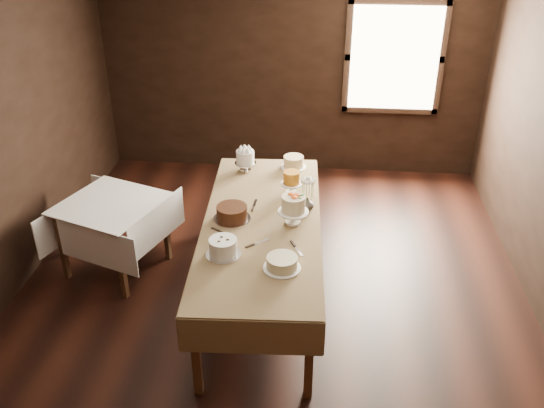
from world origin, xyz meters
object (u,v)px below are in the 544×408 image
Objects in this scene: cake_speckled at (294,162)px; cake_swirl at (223,248)px; cake_server_e at (226,234)px; side_table at (111,211)px; cake_meringue at (245,162)px; cake_caramel at (291,184)px; flower_vase at (307,204)px; cake_flowers at (293,211)px; cake_server_c at (255,203)px; cake_server_a at (262,242)px; cake_cream at (282,263)px; cake_chocolate at (232,213)px; cake_server_b at (298,251)px; cake_server_d at (291,206)px; display_table at (262,227)px.

cake_swirl is (-0.48, -1.74, 0.01)m from cake_speckled.
cake_server_e is at bearing 95.91° from cake_swirl.
cake_meringue is (1.26, 0.71, 0.27)m from side_table.
cake_caramel is 0.37m from flower_vase.
cake_flowers reaches higher than cake_caramel.
cake_server_c and cake_server_e have the same top height.
cake_server_e is at bearing 123.82° from cake_server_a.
cake_swirl is (1.29, -0.89, 0.23)m from side_table.
cake_speckled is at bearing -18.15° from cake_server_c.
cake_server_c is (-0.32, -0.84, -0.06)m from cake_speckled.
cake_caramel is at bearing 90.38° from cake_cream.
cake_server_c is at bearing 80.14° from cake_swirl.
cake_speckled is 1.89m from cake_cream.
cake_caramel is 0.81× the size of cake_cream.
cake_chocolate is 1.12× the size of cake_cream.
cake_caramel reaches higher than cake_meringue.
side_table is at bearing 170.04° from cake_flowers.
cake_swirl is 1.05× the size of cake_cream.
cake_speckled reaches higher than cake_server_e.
cake_server_a and cake_server_b have the same top height.
cake_server_b and cake_server_d have the same top height.
cake_server_a is at bearing -76.80° from cake_meringue.
cake_caramel reaches higher than cake_server_a.
cake_server_b is (0.64, -0.47, -0.06)m from cake_chocolate.
cake_caramel is at bearing 118.34° from flower_vase.
side_table is 4.91× the size of cake_server_a.
cake_server_a is at bearing -22.89° from side_table.
cake_swirl is 0.38m from cake_server_a.
cake_server_a is (-0.25, -0.35, -0.12)m from cake_flowers.
cake_caramel is (0.52, -0.46, -0.00)m from cake_meringue.
cake_flowers is 0.97× the size of cake_cream.
cake_chocolate is at bearing -13.74° from side_table.
cake_server_b reaches higher than side_table.
display_table is 21.72× the size of flower_vase.
side_table is 1.81m from cake_server_d.
cake_server_a is (-0.20, -0.92, -0.10)m from cake_caramel.
cake_server_e is (-0.33, 0.09, 0.00)m from cake_server_a.
cake_chocolate is at bearing 177.08° from display_table.
cake_flowers reaches higher than cake_cream.
cake_server_b is at bearing 65.21° from cake_cream.
side_table is 4.91× the size of cake_server_e.
cake_server_a is (0.29, 0.23, -0.07)m from cake_swirl.
cake_meringue is 0.53m from cake_speckled.
cake_server_d is (0.02, -0.26, -0.10)m from cake_caramel.
cake_flowers is 1.24× the size of cake_server_a.
cake_server_d is at bearing -87.84° from cake_speckled.
cake_cream is (0.02, -1.89, -0.01)m from cake_speckled.
cake_swirl reaches higher than cake_server_a.
cake_flowers is at bearing -84.65° from cake_caramel.
flower_vase is (0.15, -0.06, 0.06)m from cake_server_d.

